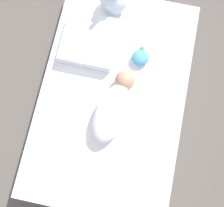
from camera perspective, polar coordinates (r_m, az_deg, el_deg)
ground_plane at (r=1.88m, az=0.11°, el=0.71°), size 12.00×12.00×0.00m
bed_mattress at (r=1.81m, az=0.12°, el=1.24°), size 1.52×0.95×0.15m
swaddled_baby at (r=1.64m, az=0.36°, el=-0.92°), size 0.50×0.27×0.15m
pillow at (r=1.82m, az=-4.92°, el=13.39°), size 0.36×0.36×0.08m
turtle_plush at (r=1.79m, az=6.20°, el=9.99°), size 0.14×0.12×0.07m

